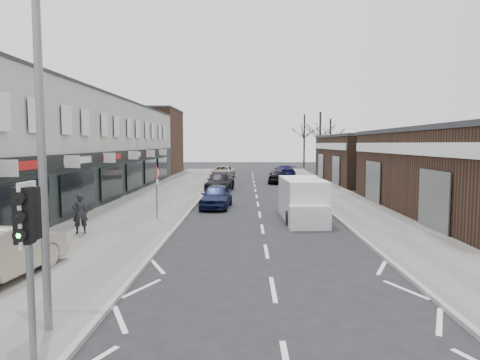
{
  "coord_description": "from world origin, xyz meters",
  "views": [
    {
      "loc": [
        -0.7,
        -9.07,
        3.86
      ],
      "look_at": [
        -0.94,
        5.66,
        2.6
      ],
      "focal_mm": 32.0,
      "sensor_mm": 36.0,
      "label": 1
    }
  ],
  "objects_px": {
    "parked_car_right_b": "(277,176)",
    "pedestrian": "(80,213)",
    "parked_car_left_c": "(223,172)",
    "parked_car_right_a": "(304,186)",
    "parked_car_left_b": "(220,182)",
    "parked_car_right_c": "(284,171)",
    "white_van": "(303,200)",
    "street_lamp": "(49,104)",
    "warning_sign": "(157,177)",
    "parked_car_left_a": "(216,196)",
    "traffic_light": "(28,229)"
  },
  "relations": [
    {
      "from": "parked_car_right_b",
      "to": "pedestrian",
      "type": "bearing_deg",
      "value": 73.1
    },
    {
      "from": "parked_car_left_c",
      "to": "parked_car_right_a",
      "type": "xyz_separation_m",
      "value": [
        6.9,
        -15.96,
        0.08
      ]
    },
    {
      "from": "parked_car_left_b",
      "to": "parked_car_right_c",
      "type": "relative_size",
      "value": 1.0
    },
    {
      "from": "white_van",
      "to": "street_lamp",
      "type": "bearing_deg",
      "value": -119.06
    },
    {
      "from": "parked_car_right_c",
      "to": "parked_car_left_b",
      "type": "bearing_deg",
      "value": 60.41
    },
    {
      "from": "warning_sign",
      "to": "pedestrian",
      "type": "height_order",
      "value": "warning_sign"
    },
    {
      "from": "parked_car_left_a",
      "to": "parked_car_left_c",
      "type": "distance_m",
      "value": 21.72
    },
    {
      "from": "pedestrian",
      "to": "warning_sign",
      "type": "bearing_deg",
      "value": -148.18
    },
    {
      "from": "parked_car_left_b",
      "to": "parked_car_right_b",
      "type": "relative_size",
      "value": 1.25
    },
    {
      "from": "warning_sign",
      "to": "white_van",
      "type": "height_order",
      "value": "warning_sign"
    },
    {
      "from": "warning_sign",
      "to": "white_van",
      "type": "distance_m",
      "value": 7.39
    },
    {
      "from": "traffic_light",
      "to": "parked_car_left_c",
      "type": "relative_size",
      "value": 0.61
    },
    {
      "from": "street_lamp",
      "to": "parked_car_left_a",
      "type": "relative_size",
      "value": 1.94
    },
    {
      "from": "white_van",
      "to": "parked_car_left_b",
      "type": "xyz_separation_m",
      "value": [
        -5.02,
        13.24,
        -0.25
      ]
    },
    {
      "from": "street_lamp",
      "to": "parked_car_left_c",
      "type": "xyz_separation_m",
      "value": [
        1.13,
        38.86,
        -3.92
      ]
    },
    {
      "from": "street_lamp",
      "to": "parked_car_left_c",
      "type": "bearing_deg",
      "value": 88.34
    },
    {
      "from": "street_lamp",
      "to": "parked_car_left_b",
      "type": "bearing_deg",
      "value": 86.49
    },
    {
      "from": "warning_sign",
      "to": "parked_car_left_a",
      "type": "bearing_deg",
      "value": 59.0
    },
    {
      "from": "parked_car_left_b",
      "to": "parked_car_left_c",
      "type": "distance_m",
      "value": 12.38
    },
    {
      "from": "traffic_light",
      "to": "parked_car_left_a",
      "type": "xyz_separation_m",
      "value": [
        1.86,
        18.37,
        -1.71
      ]
    },
    {
      "from": "traffic_light",
      "to": "pedestrian",
      "type": "xyz_separation_m",
      "value": [
        -3.24,
        10.42,
        -1.45
      ]
    },
    {
      "from": "street_lamp",
      "to": "parked_car_left_a",
      "type": "xyz_separation_m",
      "value": [
        1.98,
        17.16,
        -3.92
      ]
    },
    {
      "from": "traffic_light",
      "to": "parked_car_left_a",
      "type": "relative_size",
      "value": 0.75
    },
    {
      "from": "traffic_light",
      "to": "warning_sign",
      "type": "relative_size",
      "value": 1.15
    },
    {
      "from": "street_lamp",
      "to": "parked_car_right_a",
      "type": "height_order",
      "value": "street_lamp"
    },
    {
      "from": "warning_sign",
      "to": "white_van",
      "type": "xyz_separation_m",
      "value": [
        7.28,
        0.45,
        -1.22
      ]
    },
    {
      "from": "warning_sign",
      "to": "parked_car_right_c",
      "type": "height_order",
      "value": "warning_sign"
    },
    {
      "from": "white_van",
      "to": "parked_car_left_c",
      "type": "xyz_separation_m",
      "value": [
        -5.52,
        25.61,
        -0.28
      ]
    },
    {
      "from": "warning_sign",
      "to": "pedestrian",
      "type": "relative_size",
      "value": 1.59
    },
    {
      "from": "traffic_light",
      "to": "street_lamp",
      "type": "xyz_separation_m",
      "value": [
        -0.13,
        1.22,
        2.2
      ]
    },
    {
      "from": "white_van",
      "to": "parked_car_right_b",
      "type": "distance_m",
      "value": 19.89
    },
    {
      "from": "street_lamp",
      "to": "parked_car_left_b",
      "type": "height_order",
      "value": "street_lamp"
    },
    {
      "from": "parked_car_right_b",
      "to": "street_lamp",
      "type": "bearing_deg",
      "value": 83.99
    },
    {
      "from": "parked_car_left_c",
      "to": "pedestrian",
      "type": "bearing_deg",
      "value": -92.74
    },
    {
      "from": "traffic_light",
      "to": "parked_car_right_c",
      "type": "bearing_deg",
      "value": 79.14
    },
    {
      "from": "parked_car_right_b",
      "to": "parked_car_right_c",
      "type": "height_order",
      "value": "parked_car_right_c"
    },
    {
      "from": "parked_car_left_c",
      "to": "parked_car_left_b",
      "type": "bearing_deg",
      "value": -82.28
    },
    {
      "from": "parked_car_left_a",
      "to": "traffic_light",
      "type": "bearing_deg",
      "value": -91.83
    },
    {
      "from": "white_van",
      "to": "parked_car_left_b",
      "type": "bearing_deg",
      "value": 108.33
    },
    {
      "from": "parked_car_left_a",
      "to": "parked_car_right_b",
      "type": "bearing_deg",
      "value": 77.42
    },
    {
      "from": "parked_car_left_b",
      "to": "parked_car_right_a",
      "type": "xyz_separation_m",
      "value": [
        6.4,
        -3.59,
        0.06
      ]
    },
    {
      "from": "street_lamp",
      "to": "parked_car_right_b",
      "type": "xyz_separation_m",
      "value": [
        6.73,
        33.13,
        -3.94
      ]
    },
    {
      "from": "white_van",
      "to": "pedestrian",
      "type": "xyz_separation_m",
      "value": [
        -9.76,
        -4.04,
        -0.02
      ]
    },
    {
      "from": "street_lamp",
      "to": "parked_car_left_b",
      "type": "distance_m",
      "value": 26.82
    },
    {
      "from": "white_van",
      "to": "pedestrian",
      "type": "relative_size",
      "value": 3.19
    },
    {
      "from": "parked_car_left_c",
      "to": "warning_sign",
      "type": "bearing_deg",
      "value": -88.46
    },
    {
      "from": "parked_car_left_b",
      "to": "traffic_light",
      "type": "bearing_deg",
      "value": -89.15
    },
    {
      "from": "parked_car_right_b",
      "to": "parked_car_right_c",
      "type": "relative_size",
      "value": 0.8
    },
    {
      "from": "pedestrian",
      "to": "parked_car_right_c",
      "type": "bearing_deg",
      "value": -133.45
    },
    {
      "from": "parked_car_right_a",
      "to": "traffic_light",
      "type": "bearing_deg",
      "value": 70.95
    }
  ]
}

